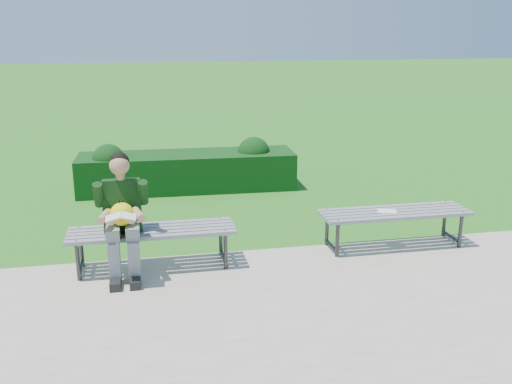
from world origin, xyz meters
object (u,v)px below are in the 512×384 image
bench_right (394,215)px  seated_boy (122,212)px  paper_sheet (387,211)px  hedge (188,169)px  bench_left (152,234)px

bench_right → seated_boy: 3.20m
seated_boy → paper_sheet: (3.08, 0.18, -0.24)m
bench_right → seated_boy: (-3.18, -0.18, 0.30)m
hedge → bench_left: 3.28m
bench_left → bench_right: bearing=1.7°
hedge → paper_sheet: 3.78m
paper_sheet → bench_right: bearing=-0.0°
hedge → bench_left: size_ratio=1.97×
hedge → bench_right: (2.23, -3.13, 0.08)m
seated_boy → bench_right: bearing=3.3°
bench_left → paper_sheet: size_ratio=6.94×
hedge → seated_boy: 3.46m
bench_right → paper_sheet: (-0.10, 0.00, 0.06)m
bench_left → paper_sheet: bearing=1.8°
hedge → seated_boy: size_ratio=2.70×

